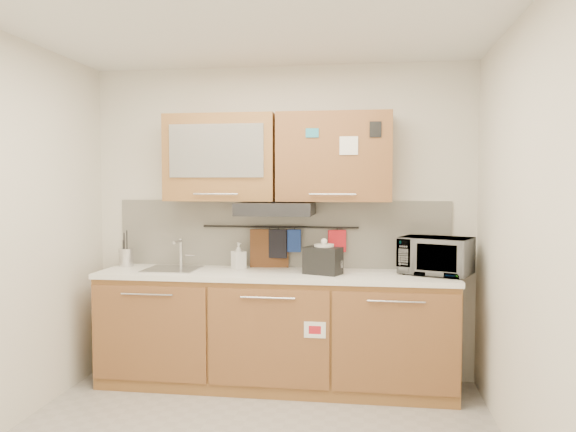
% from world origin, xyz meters
% --- Properties ---
extents(ceiling, '(3.20, 3.20, 0.00)m').
position_xyz_m(ceiling, '(0.00, 0.00, 2.60)').
color(ceiling, white).
rests_on(ceiling, wall_back).
extents(wall_back, '(3.20, 0.00, 3.20)m').
position_xyz_m(wall_back, '(0.00, 1.50, 1.30)').
color(wall_back, silver).
rests_on(wall_back, ground).
extents(wall_right, '(0.00, 3.00, 3.00)m').
position_xyz_m(wall_right, '(1.60, 0.00, 1.30)').
color(wall_right, silver).
rests_on(wall_right, ground).
extents(base_cabinet, '(2.80, 0.64, 0.88)m').
position_xyz_m(base_cabinet, '(0.00, 1.19, 0.41)').
color(base_cabinet, olive).
rests_on(base_cabinet, floor).
extents(countertop, '(2.82, 0.62, 0.04)m').
position_xyz_m(countertop, '(0.00, 1.19, 0.90)').
color(countertop, white).
rests_on(countertop, base_cabinet).
extents(backsplash, '(2.80, 0.02, 0.56)m').
position_xyz_m(backsplash, '(0.00, 1.49, 1.20)').
color(backsplash, silver).
rests_on(backsplash, countertop).
extents(upper_cabinets, '(1.82, 0.37, 0.70)m').
position_xyz_m(upper_cabinets, '(-0.00, 1.32, 1.83)').
color(upper_cabinets, olive).
rests_on(upper_cabinets, wall_back).
extents(range_hood, '(0.60, 0.46, 0.10)m').
position_xyz_m(range_hood, '(0.00, 1.25, 1.42)').
color(range_hood, black).
rests_on(range_hood, upper_cabinets).
extents(sink, '(0.42, 0.40, 0.26)m').
position_xyz_m(sink, '(-0.85, 1.21, 0.92)').
color(sink, silver).
rests_on(sink, countertop).
extents(utensil_rail, '(1.30, 0.02, 0.02)m').
position_xyz_m(utensil_rail, '(0.00, 1.45, 1.26)').
color(utensil_rail, black).
rests_on(utensil_rail, backsplash).
extents(utensil_crock, '(0.15, 0.15, 0.31)m').
position_xyz_m(utensil_crock, '(-1.30, 1.32, 1.00)').
color(utensil_crock, silver).
rests_on(utensil_crock, countertop).
extents(kettle, '(0.20, 0.19, 0.28)m').
position_xyz_m(kettle, '(0.39, 1.19, 1.03)').
color(kettle, silver).
rests_on(kettle, countertop).
extents(toaster, '(0.32, 0.25, 0.21)m').
position_xyz_m(toaster, '(0.39, 1.15, 1.03)').
color(toaster, black).
rests_on(toaster, countertop).
extents(microwave, '(0.62, 0.53, 0.29)m').
position_xyz_m(microwave, '(1.25, 1.26, 1.06)').
color(microwave, '#999999').
rests_on(microwave, countertop).
extents(soap_bottle, '(0.14, 0.14, 0.22)m').
position_xyz_m(soap_bottle, '(-0.32, 1.32, 1.03)').
color(soap_bottle, '#999999').
rests_on(soap_bottle, countertop).
extents(cutting_board, '(0.32, 0.06, 0.40)m').
position_xyz_m(cutting_board, '(-0.09, 1.44, 1.04)').
color(cutting_board, brown).
rests_on(cutting_board, utensil_rail).
extents(oven_mitt, '(0.11, 0.03, 0.19)m').
position_xyz_m(oven_mitt, '(0.12, 1.44, 1.15)').
color(oven_mitt, navy).
rests_on(oven_mitt, utensil_rail).
extents(dark_pouch, '(0.16, 0.06, 0.24)m').
position_xyz_m(dark_pouch, '(-0.01, 1.44, 1.12)').
color(dark_pouch, black).
rests_on(dark_pouch, utensil_rail).
extents(pot_holder, '(0.15, 0.06, 0.18)m').
position_xyz_m(pot_holder, '(0.48, 1.44, 1.15)').
color(pot_holder, red).
rests_on(pot_holder, utensil_rail).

